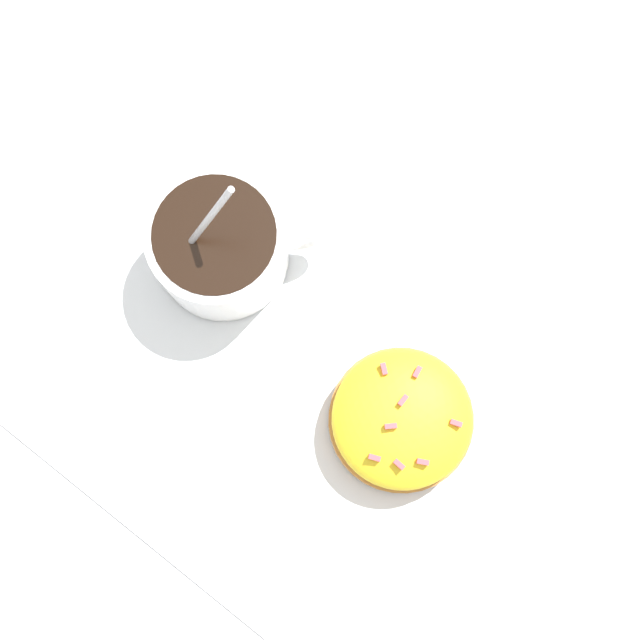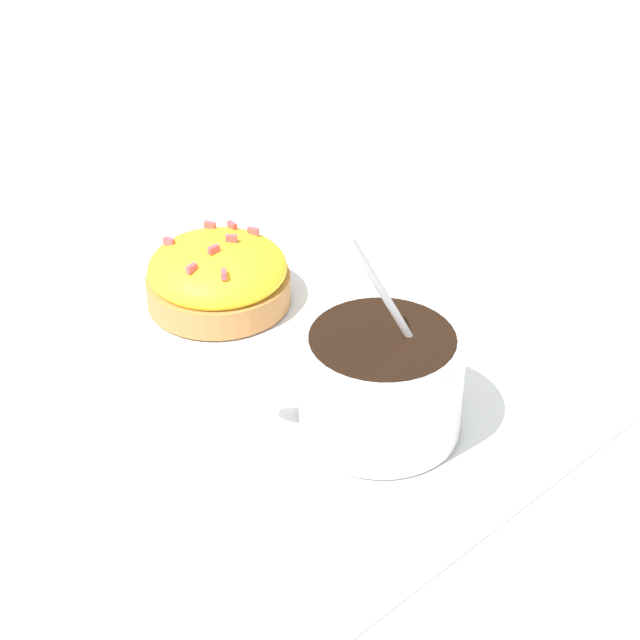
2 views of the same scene
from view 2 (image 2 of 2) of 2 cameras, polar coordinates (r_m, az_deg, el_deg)
The scene contains 4 objects.
ground_plane at distance 0.61m, azimuth -1.69°, elevation -2.39°, with size 3.00×3.00×0.00m, color #B2B2B7.
paper_napkin at distance 0.61m, azimuth -1.70°, elevation -2.27°, with size 0.35×0.35×0.00m.
coffee_cup at distance 0.54m, azimuth 2.96°, elevation -3.23°, with size 0.09×0.09×0.12m.
frosted_pastry at distance 0.66m, azimuth -5.47°, elevation 2.38°, with size 0.09×0.09×0.04m.
Camera 2 is at (-0.39, 0.30, 0.36)m, focal length 60.00 mm.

